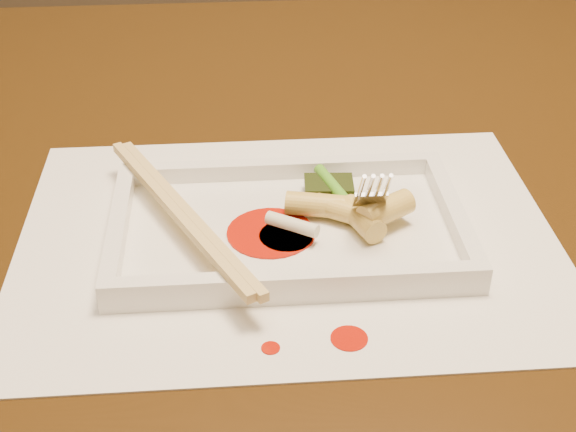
{
  "coord_description": "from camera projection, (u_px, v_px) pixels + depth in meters",
  "views": [
    {
      "loc": [
        -0.03,
        -0.57,
        1.1
      ],
      "look_at": [
        0.01,
        -0.08,
        0.77
      ],
      "focal_mm": 50.0,
      "sensor_mm": 36.0,
      "label": 1
    }
  ],
  "objects": [
    {
      "name": "rice_cake_1",
      "position": [
        315.0,
        205.0,
        0.6
      ],
      "size": [
        0.05,
        0.03,
        0.02
      ],
      "primitive_type": "cylinder",
      "rotation": [
        1.57,
        0.0,
        1.34
      ],
      "color": "#E5D36B",
      "rests_on": "plate_base"
    },
    {
      "name": "fork",
      "position": [
        384.0,
        124.0,
        0.57
      ],
      "size": [
        0.09,
        0.1,
        0.14
      ],
      "primitive_type": null,
      "color": "silver",
      "rests_on": "plate_base"
    },
    {
      "name": "plate_rim_right",
      "position": [
        453.0,
        212.0,
        0.6
      ],
      "size": [
        0.01,
        0.14,
        0.01
      ],
      "primitive_type": "cube",
      "color": "white",
      "rests_on": "plate_base"
    },
    {
      "name": "chopstick_b",
      "position": [
        186.0,
        212.0,
        0.58
      ],
      "size": [
        0.11,
        0.21,
        0.01
      ],
      "primitive_type": "cube",
      "rotation": [
        0.0,
        0.0,
        0.47
      ],
      "color": "#D7B66B",
      "rests_on": "plate_rim_near"
    },
    {
      "name": "plate_rim_left",
      "position": [
        118.0,
        227.0,
        0.58
      ],
      "size": [
        0.01,
        0.14,
        0.01
      ],
      "primitive_type": "cube",
      "color": "white",
      "rests_on": "plate_base"
    },
    {
      "name": "scallion_white",
      "position": [
        292.0,
        224.0,
        0.58
      ],
      "size": [
        0.04,
        0.03,
        0.01
      ],
      "primitive_type": "cylinder",
      "rotation": [
        1.57,
        0.0,
        1.01
      ],
      "color": "#EAEACC",
      "rests_on": "plate_base"
    },
    {
      "name": "rice_cake_3",
      "position": [
        362.0,
        219.0,
        0.59
      ],
      "size": [
        0.03,
        0.05,
        0.02
      ],
      "primitive_type": "cylinder",
      "rotation": [
        1.57,
        0.0,
        0.37
      ],
      "color": "#E5D36B",
      "rests_on": "plate_base"
    },
    {
      "name": "table",
      "position": [
        270.0,
        278.0,
        0.72
      ],
      "size": [
        1.4,
        0.9,
        0.75
      ],
      "color": "black",
      "rests_on": "ground"
    },
    {
      "name": "sauce_splatter_a",
      "position": [
        349.0,
        338.0,
        0.51
      ],
      "size": [
        0.02,
        0.02,
        0.0
      ],
      "primitive_type": "cylinder",
      "color": "#B81505",
      "rests_on": "placemat"
    },
    {
      "name": "sauce_blob_0",
      "position": [
        271.0,
        233.0,
        0.59
      ],
      "size": [
        0.06,
        0.06,
        0.0
      ],
      "primitive_type": "cylinder",
      "color": "#B81505",
      "rests_on": "plate_base"
    },
    {
      "name": "plate_rim_far",
      "position": [
        281.0,
        169.0,
        0.65
      ],
      "size": [
        0.26,
        0.01,
        0.01
      ],
      "primitive_type": "cube",
      "color": "white",
      "rests_on": "plate_base"
    },
    {
      "name": "sauce_blob_1",
      "position": [
        287.0,
        236.0,
        0.58
      ],
      "size": [
        0.04,
        0.04,
        0.0
      ],
      "primitive_type": "cylinder",
      "color": "#B81505",
      "rests_on": "plate_base"
    },
    {
      "name": "sauce_splatter_b",
      "position": [
        271.0,
        348.0,
        0.5
      ],
      "size": [
        0.01,
        0.01,
        0.0
      ],
      "primitive_type": "cylinder",
      "color": "#B81505",
      "rests_on": "placemat"
    },
    {
      "name": "placemat",
      "position": [
        288.0,
        237.0,
        0.6
      ],
      "size": [
        0.4,
        0.3,
        0.0
      ],
      "primitive_type": "cube",
      "color": "white",
      "rests_on": "table"
    },
    {
      "name": "veg_piece",
      "position": [
        329.0,
        188.0,
        0.63
      ],
      "size": [
        0.04,
        0.03,
        0.01
      ],
      "primitive_type": "cube",
      "rotation": [
        0.0,
        0.0,
        -0.07
      ],
      "color": "black",
      "rests_on": "plate_base"
    },
    {
      "name": "scallion_green",
      "position": [
        341.0,
        196.0,
        0.61
      ],
      "size": [
        0.03,
        0.08,
        0.01
      ],
      "primitive_type": "cylinder",
      "rotation": [
        1.57,
        0.0,
        0.3
      ],
      "color": "#3F9317",
      "rests_on": "plate_base"
    },
    {
      "name": "chopstick_a",
      "position": [
        175.0,
        212.0,
        0.58
      ],
      "size": [
        0.11,
        0.21,
        0.01
      ],
      "primitive_type": "cube",
      "rotation": [
        0.0,
        0.0,
        0.47
      ],
      "color": "#D7B66B",
      "rests_on": "plate_rim_near"
    },
    {
      "name": "rice_cake_2",
      "position": [
        386.0,
        210.0,
        0.58
      ],
      "size": [
        0.05,
        0.04,
        0.02
      ],
      "primitive_type": "cylinder",
      "rotation": [
        1.57,
        0.0,
        2.12
      ],
      "color": "#E5D36B",
      "rests_on": "plate_base"
    },
    {
      "name": "plate_base",
      "position": [
        288.0,
        232.0,
        0.6
      ],
      "size": [
        0.26,
        0.16,
        0.01
      ],
      "primitive_type": "cube",
      "color": "white",
      "rests_on": "placemat"
    },
    {
      "name": "plate_rim_near",
      "position": [
        296.0,
        282.0,
        0.53
      ],
      "size": [
        0.26,
        0.01,
        0.01
      ],
      "primitive_type": "cube",
      "color": "white",
      "rests_on": "plate_base"
    },
    {
      "name": "rice_cake_0",
      "position": [
        342.0,
        210.0,
        0.59
      ],
      "size": [
        0.04,
        0.04,
        0.02
      ],
      "primitive_type": "cylinder",
      "rotation": [
        1.57,
        0.0,
        1.01
      ],
      "color": "#E5D36B",
      "rests_on": "plate_base"
    }
  ]
}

